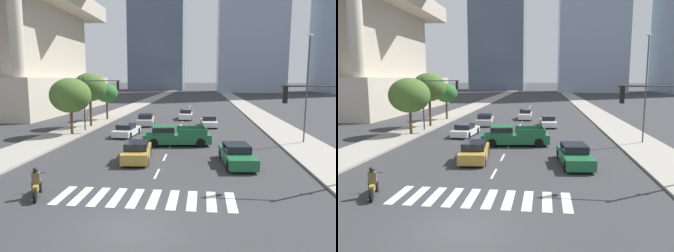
# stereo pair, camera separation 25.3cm
# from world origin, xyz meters

# --- Properties ---
(ground_plane) EXTENTS (800.00, 800.00, 0.00)m
(ground_plane) POSITION_xyz_m (0.00, 0.00, 0.00)
(ground_plane) COLOR #333335
(sidewalk_east) EXTENTS (4.00, 260.00, 0.15)m
(sidewalk_east) POSITION_xyz_m (11.15, 30.00, 0.07)
(sidewalk_east) COLOR gray
(sidewalk_east) RESTS_ON ground
(sidewalk_west) EXTENTS (4.00, 260.00, 0.15)m
(sidewalk_west) POSITION_xyz_m (-11.15, 30.00, 0.07)
(sidewalk_west) COLOR gray
(sidewalk_west) RESTS_ON ground
(crosswalk_near) EXTENTS (8.55, 2.49, 0.01)m
(crosswalk_near) POSITION_xyz_m (-0.00, 3.14, 0.00)
(crosswalk_near) COLOR silver
(crosswalk_near) RESTS_ON ground
(lane_divider_center) EXTENTS (0.14, 50.00, 0.01)m
(lane_divider_center) POSITION_xyz_m (0.00, 31.14, 0.00)
(lane_divider_center) COLOR silver
(lane_divider_center) RESTS_ON ground
(motorcycle_lead) EXTENTS (1.01, 1.99, 1.49)m
(motorcycle_lead) POSITION_xyz_m (-5.20, 2.77, 0.58)
(motorcycle_lead) COLOR black
(motorcycle_lead) RESTS_ON ground
(pickup_truck) EXTENTS (5.93, 2.78, 1.67)m
(pickup_truck) POSITION_xyz_m (0.19, 15.48, 0.81)
(pickup_truck) COLOR #1E6038
(pickup_truck) RESTS_ON ground
(sedan_white_0) EXTENTS (1.79, 4.34, 1.36)m
(sedan_white_0) POSITION_xyz_m (0.30, 33.18, 0.63)
(sedan_white_0) COLOR silver
(sedan_white_0) RESTS_ON ground
(sedan_green_1) EXTENTS (2.23, 4.80, 1.34)m
(sedan_green_1) POSITION_xyz_m (4.97, 9.83, 0.62)
(sedan_green_1) COLOR #1E6038
(sedan_green_1) RESTS_ON ground
(sedan_white_2) EXTENTS (2.05, 4.34, 1.22)m
(sedan_white_2) POSITION_xyz_m (-4.82, 19.36, 0.56)
(sedan_white_2) COLOR silver
(sedan_white_2) RESTS_ON ground
(sedan_gold_3) EXTENTS (2.17, 4.44, 1.35)m
(sedan_gold_3) POSITION_xyz_m (-1.83, 10.08, 0.62)
(sedan_gold_3) COLOR #B28E38
(sedan_gold_3) RESTS_ON ground
(sedan_silver_4) EXTENTS (2.22, 4.66, 1.36)m
(sedan_silver_4) POSITION_xyz_m (-4.26, 26.96, 0.62)
(sedan_silver_4) COLOR #B7BABF
(sedan_silver_4) RESTS_ON ground
(sedan_white_5) EXTENTS (2.03, 4.33, 1.24)m
(sedan_white_5) POSITION_xyz_m (3.39, 26.65, 0.57)
(sedan_white_5) COLOR silver
(sedan_white_5) RESTS_ON ground
(traffic_signal_near) EXTENTS (3.85, 0.28, 5.52)m
(traffic_signal_near) POSITION_xyz_m (8.92, 6.14, 3.90)
(traffic_signal_near) COLOR #333335
(traffic_signal_near) RESTS_ON sidewalk_east
(traffic_signal_far) EXTENTS (4.29, 0.28, 5.66)m
(traffic_signal_far) POSITION_xyz_m (-8.46, 21.61, 4.02)
(traffic_signal_far) COLOR #333335
(traffic_signal_far) RESTS_ON sidewalk_west
(street_lamp_east) EXTENTS (0.50, 0.24, 9.17)m
(street_lamp_east) POSITION_xyz_m (11.45, 17.29, 5.36)
(street_lamp_east) COLOR #3F3F42
(street_lamp_east) RESTS_ON sidewalk_east
(street_tree_nearest) EXTENTS (4.04, 4.04, 5.56)m
(street_tree_nearest) POSITION_xyz_m (-10.35, 19.08, 3.99)
(street_tree_nearest) COLOR #4C3823
(street_tree_nearest) RESTS_ON sidewalk_west
(street_tree_second) EXTENTS (3.86, 3.86, 6.14)m
(street_tree_second) POSITION_xyz_m (-10.35, 24.57, 4.64)
(street_tree_second) COLOR #4C3823
(street_tree_second) RESTS_ON sidewalk_west
(street_tree_third) EXTENTS (3.01, 3.01, 4.84)m
(street_tree_third) POSITION_xyz_m (-10.35, 30.93, 3.69)
(street_tree_third) COLOR #4C3823
(street_tree_third) RESTS_ON sidewalk_west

